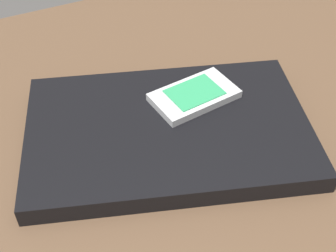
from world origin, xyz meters
TOP-DOWN VIEW (x-y plane):
  - desk_surface at (0.00, 0.00)cm, footprint 120.00×80.00cm
  - laptop_closed at (8.42, -2.16)cm, footprint 39.15×31.35cm
  - cell_phone_on_laptop at (3.42, -4.87)cm, footprint 11.26×7.38cm

SIDE VIEW (x-z plane):
  - desk_surface at x=0.00cm, z-range 0.00..3.00cm
  - laptop_closed at x=8.42cm, z-range 3.00..5.47cm
  - cell_phone_on_laptop at x=3.42cm, z-range 5.43..6.57cm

